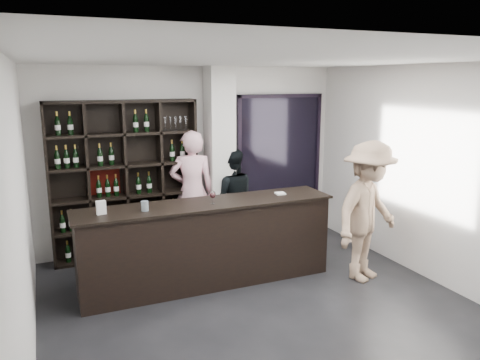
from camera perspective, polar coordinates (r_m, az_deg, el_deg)
name	(u,v)px	position (r m, az deg, el deg)	size (l,w,h in m)	color
floor	(268,315)	(5.70, 3.43, -16.12)	(5.00, 5.50, 0.01)	black
wine_shelf	(125,180)	(7.28, -13.82, -0.03)	(2.20, 0.35, 2.40)	black
structural_column	(220,158)	(7.53, -2.47, 2.64)	(0.40, 0.40, 2.90)	silver
glass_panel	(279,155)	(8.22, 4.84, 3.07)	(1.60, 0.08, 2.10)	black
tasting_counter	(208,243)	(6.27, -3.94, -7.72)	(3.41, 0.70, 1.12)	black
taster_pink	(192,191)	(7.40, -5.86, -1.40)	(0.70, 0.46, 1.93)	#FFC0CC
taster_black	(231,197)	(7.66, -1.08, -2.14)	(0.78, 0.61, 1.61)	black
customer	(368,212)	(6.52, 15.34, -3.75)	(1.24, 0.71, 1.91)	tan
wine_glass	(213,197)	(6.02, -3.35, -2.03)	(0.08, 0.08, 0.19)	white
spit_cup	(145,206)	(5.81, -11.54, -3.13)	(0.09, 0.09, 0.12)	silver
napkin_stack	(280,193)	(6.55, 4.93, -1.65)	(0.13, 0.13, 0.02)	white
card_stand	(101,208)	(5.79, -16.58, -3.24)	(0.11, 0.06, 0.17)	white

